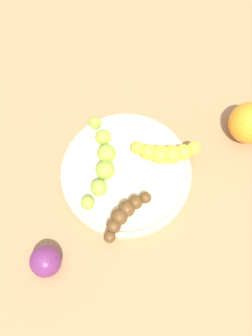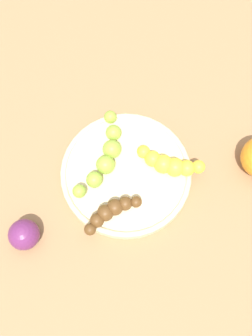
{
  "view_description": "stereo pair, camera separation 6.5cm",
  "coord_description": "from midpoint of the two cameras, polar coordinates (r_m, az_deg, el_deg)",
  "views": [
    {
      "loc": [
        -0.02,
        -0.23,
        0.64
      ],
      "look_at": [
        0.0,
        0.0,
        0.04
      ],
      "focal_mm": 40.08,
      "sensor_mm": 36.0,
      "label": 1
    },
    {
      "loc": [
        0.04,
        -0.22,
        0.64
      ],
      "look_at": [
        0.0,
        0.0,
        0.04
      ],
      "focal_mm": 40.08,
      "sensor_mm": 36.0,
      "label": 2
    }
  ],
  "objects": [
    {
      "name": "banana_green",
      "position": [
        0.66,
        -0.43,
        1.49
      ],
      "size": [
        0.07,
        0.17,
        0.03
      ],
      "rotation": [
        0.0,
        0.0,
        6.13
      ],
      "color": "#8CAD38",
      "rests_on": "fruit_bowl"
    },
    {
      "name": "banana_overripe",
      "position": [
        0.63,
        0.64,
        -7.04
      ],
      "size": [
        0.09,
        0.08,
        0.03
      ],
      "rotation": [
        0.0,
        0.0,
        2.31
      ],
      "color": "#593819",
      "rests_on": "fruit_bowl"
    },
    {
      "name": "plum_purple",
      "position": [
        0.64,
        -12.48,
        -10.26
      ],
      "size": [
        0.05,
        0.05,
        0.05
      ],
      "primitive_type": "sphere",
      "color": "#662659",
      "rests_on": "ground_plane"
    },
    {
      "name": "fruit_bowl",
      "position": [
        0.67,
        2.73,
        -1.14
      ],
      "size": [
        0.23,
        0.23,
        0.02
      ],
      "color": "beige",
      "rests_on": "ground_plane"
    },
    {
      "name": "ground_plane",
      "position": [
        0.68,
        2.69,
        -1.48
      ],
      "size": [
        2.4,
        2.4,
        0.0
      ],
      "primitive_type": "plane",
      "color": "#936D47"
    },
    {
      "name": "banana_yellow",
      "position": [
        0.66,
        9.42,
        0.26
      ],
      "size": [
        0.12,
        0.05,
        0.03
      ],
      "rotation": [
        0.0,
        0.0,
        4.61
      ],
      "color": "yellow",
      "rests_on": "fruit_bowl"
    }
  ]
}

